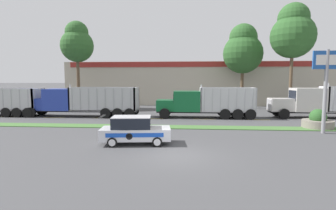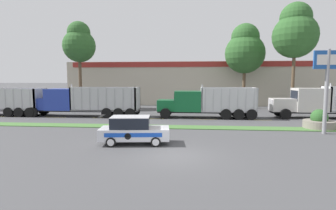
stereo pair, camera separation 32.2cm
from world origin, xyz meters
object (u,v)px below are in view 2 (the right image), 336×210
at_px(dump_truck_mid, 199,104).
at_px(store_sign_post, 327,76).
at_px(dump_truck_trail, 318,103).
at_px(rally_car, 133,130).
at_px(dump_truck_lead, 73,102).
at_px(stone_planter, 319,122).

height_order(dump_truck_mid, store_sign_post, store_sign_post).
bearing_deg(dump_truck_mid, dump_truck_trail, 3.82).
bearing_deg(store_sign_post, rally_car, -162.50).
height_order(dump_truck_mid, rally_car, dump_truck_mid).
height_order(rally_car, store_sign_post, store_sign_post).
distance_m(dump_truck_mid, dump_truck_trail, 12.56).
relative_size(dump_truck_lead, stone_planter, 5.17).
xyz_separation_m(dump_truck_lead, dump_truck_trail, (26.53, 0.94, 0.08)).
xyz_separation_m(dump_truck_trail, rally_car, (-17.01, -12.74, -0.78)).
height_order(dump_truck_mid, dump_truck_trail, dump_truck_trail).
relative_size(dump_truck_mid, dump_truck_trail, 0.89).
bearing_deg(stone_planter, dump_truck_mid, 151.25).
xyz_separation_m(dump_truck_lead, rally_car, (9.52, -11.80, -0.69)).
distance_m(dump_truck_mid, store_sign_post, 12.24).
xyz_separation_m(store_sign_post, stone_planter, (0.63, 2.21, -3.74)).
height_order(dump_truck_trail, rally_car, dump_truck_trail).
relative_size(dump_truck_mid, stone_planter, 4.21).
bearing_deg(store_sign_post, dump_truck_trail, 68.35).
bearing_deg(rally_car, dump_truck_trail, 36.83).
height_order(dump_truck_mid, stone_planter, dump_truck_mid).
bearing_deg(stone_planter, dump_truck_lead, 167.50).
relative_size(dump_truck_lead, store_sign_post, 2.02).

